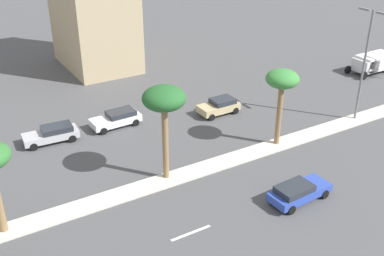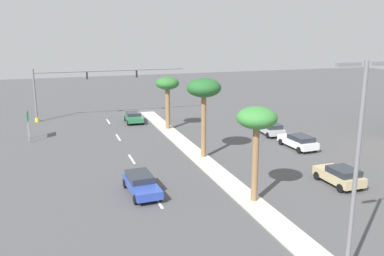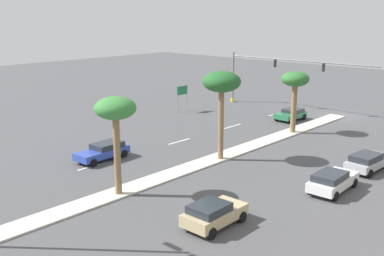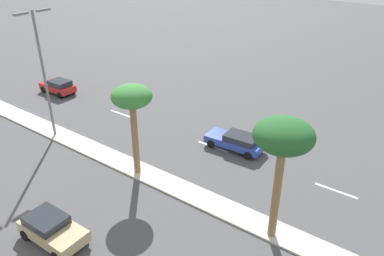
{
  "view_description": "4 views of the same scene",
  "coord_description": "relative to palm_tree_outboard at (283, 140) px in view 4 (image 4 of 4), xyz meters",
  "views": [
    {
      "loc": [
        25.59,
        8.72,
        18.98
      ],
      "look_at": [
        -3.64,
        26.1,
        1.63
      ],
      "focal_mm": 43.69,
      "sensor_mm": 36.0,
      "label": 1
    },
    {
      "loc": [
        11.96,
        55.39,
        11.36
      ],
      "look_at": [
        1.97,
        25.64,
        3.8
      ],
      "focal_mm": 38.25,
      "sensor_mm": 36.0,
      "label": 2
    },
    {
      "loc": [
        -22.94,
        49.74,
        11.62
      ],
      "look_at": [
        0.59,
        24.33,
        2.94
      ],
      "focal_mm": 42.96,
      "sensor_mm": 36.0,
      "label": 3
    },
    {
      "loc": [
        -16.05,
        15.98,
        15.29
      ],
      "look_at": [
        3.41,
        30.21,
        2.67
      ],
      "focal_mm": 35.81,
      "sensor_mm": 36.0,
      "label": 4
    }
  ],
  "objects": [
    {
      "name": "sedan_tan_trailing",
      "position": [
        -7.35,
        9.6,
        -5.42
      ],
      "size": [
        2.07,
        3.93,
        1.44
      ],
      "color": "tan",
      "rests_on": "ground"
    },
    {
      "name": "median_curb",
      "position": [
        0.37,
        17.77,
        -6.13
      ],
      "size": [
        1.8,
        79.43,
        0.12
      ],
      "primitive_type": "cube",
      "color": "beige",
      "rests_on": "ground"
    },
    {
      "name": "lane_stripe_front",
      "position": [
        6.3,
        -1.62,
        -6.18
      ],
      "size": [
        0.2,
        2.8,
        0.01
      ],
      "primitive_type": "cube",
      "color": "silver",
      "rests_on": "ground"
    },
    {
      "name": "sedan_blue_far",
      "position": [
        7.07,
        6.42,
        -5.46
      ],
      "size": [
        2.13,
        4.63,
        1.34
      ],
      "color": "#2D47AD",
      "rests_on": "ground"
    },
    {
      "name": "palm_tree_mid",
      "position": [
        0.15,
        10.35,
        -0.63
      ],
      "size": [
        2.66,
        2.66,
        6.45
      ],
      "color": "olive",
      "rests_on": "median_curb"
    },
    {
      "name": "street_lamp_right",
      "position": [
        0.15,
        19.7,
        -0.2
      ],
      "size": [
        2.9,
        0.24,
        10.03
      ],
      "color": "slate",
      "rests_on": "median_curb"
    },
    {
      "name": "sedan_red_rear",
      "position": [
        6.07,
        27.11,
        -5.42
      ],
      "size": [
        1.95,
        3.9,
        1.45
      ],
      "color": "red",
      "rests_on": "ground"
    },
    {
      "name": "lane_stripe_trailing",
      "position": [
        6.3,
        8.05,
        -6.18
      ],
      "size": [
        0.2,
        2.8,
        0.01
      ],
      "primitive_type": "cube",
      "color": "silver",
      "rests_on": "ground"
    },
    {
      "name": "palm_tree_outboard",
      "position": [
        0.0,
        0.0,
        0.0
      ],
      "size": [
        3.04,
        3.04,
        7.13
      ],
      "color": "olive",
      "rests_on": "median_curb"
    },
    {
      "name": "ground_plane",
      "position": [
        0.37,
        8.94,
        -6.19
      ],
      "size": [
        160.0,
        160.0,
        0.0
      ],
      "primitive_type": "plane",
      "color": "#4C4C4F"
    },
    {
      "name": "lane_stripe_near",
      "position": [
        6.3,
        18.15,
        -6.18
      ],
      "size": [
        0.2,
        2.8,
        0.01
      ],
      "primitive_type": "cube",
      "color": "silver",
      "rests_on": "ground"
    }
  ]
}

